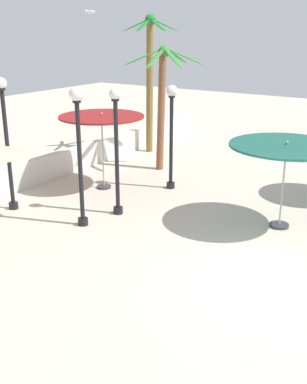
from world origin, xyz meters
name	(u,v)px	position (x,y,z in m)	size (l,w,h in m)	color
ground_plane	(280,280)	(0.00, 0.00, 0.00)	(56.00, 56.00, 0.00)	beige
patio_umbrella_0	(286,149)	(2.85, 1.02, 2.18)	(2.98, 2.98, 2.41)	#333338
patio_umbrella_2	(102,120)	(2.79, 7.14, 2.34)	(2.78, 2.78, 2.57)	#333338
palm_tree_0	(163,91)	(5.92, 6.79, 2.95)	(3.01, 2.60, 4.57)	brown
palm_tree_2	(150,70)	(7.90, 8.67, 3.49)	(2.27, 2.13, 5.70)	brown
lamp_post_0	(6,137)	(-0.24, 8.18, 2.21)	(0.32, 0.32, 3.88)	black
lamp_post_1	(79,142)	(-0.03, 5.60, 2.36)	(0.38, 0.38, 3.77)	black
lamp_post_2	(116,144)	(1.19, 5.31, 2.10)	(0.33, 0.33, 3.64)	black
lamp_post_3	(171,126)	(4.03, 5.24, 2.15)	(0.37, 0.37, 3.45)	black
seagull_0	(90,12)	(5.49, 9.75, 5.73)	(0.90, 0.96, 0.14)	white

